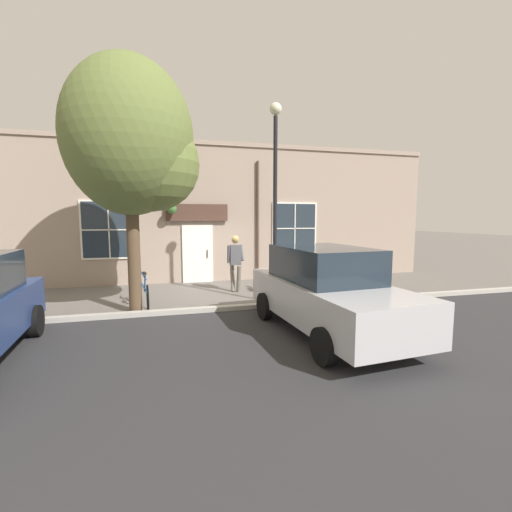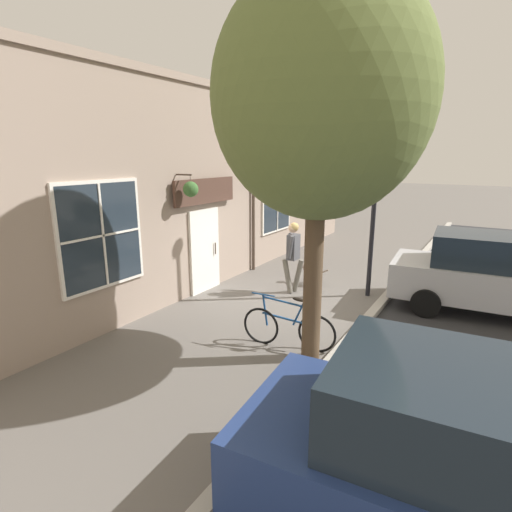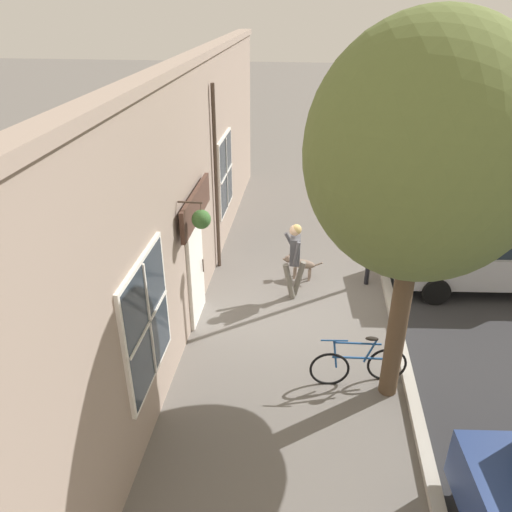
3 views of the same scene
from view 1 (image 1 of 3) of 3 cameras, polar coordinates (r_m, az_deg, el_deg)
ground_plane at (r=10.78m, az=-6.67°, el=-6.28°), size 90.00×90.00×0.00m
curb_and_road at (r=5.33m, az=2.55°, el=-19.50°), size 10.10×28.00×0.12m
storefront_facade at (r=12.85m, az=-8.29°, el=7.20°), size 0.95×18.00×5.12m
pedestrian_walking at (r=10.88m, az=-3.45°, el=-0.26°), size 0.52×0.54×1.80m
dog_on_leash at (r=11.07m, az=1.09°, el=-3.88°), size 1.00×0.33×0.59m
street_tree_by_curb at (r=9.01m, az=-19.54°, el=17.07°), size 3.33×3.14×6.07m
leaning_bicycle at (r=9.57m, az=-18.15°, el=-5.84°), size 1.72×0.34×1.00m
parked_car_mid_block at (r=7.15m, az=11.73°, el=-5.60°), size 4.43×2.20×1.75m
street_lamp at (r=9.41m, az=3.23°, el=13.08°), size 0.32×0.32×5.36m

